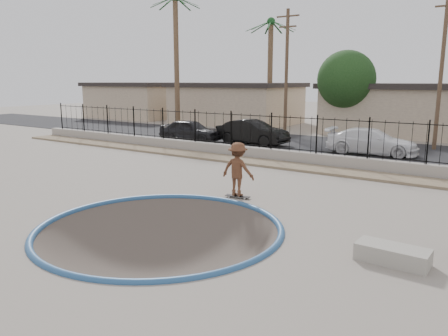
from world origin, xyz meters
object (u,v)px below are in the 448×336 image
Objects in this scene: car_c at (372,142)px; car_b at (252,132)px; car_a at (190,130)px; concrete_ledge at (392,254)px; skater at (238,172)px; skateboard at (238,196)px.

car_b is at bearing 87.77° from car_c.
car_a is 0.91× the size of car_b.
skater is at bearing 155.05° from concrete_ledge.
car_a reaches higher than skateboard.
car_c is (1.30, 12.00, 0.69)m from skateboard.
car_b is (4.19, 1.18, 0.05)m from car_a.
skater reaches higher than concrete_ledge.
car_c reaches higher than concrete_ledge.
skateboard is (-0.00, -0.00, -0.89)m from skater.
concrete_ledge is 18.97m from car_b.
car_c is at bearing 107.53° from concrete_ledge.
car_b is (-6.29, 11.69, -0.13)m from skater.
car_c is (11.78, 1.49, -0.02)m from car_a.
concrete_ledge is 15.51m from car_c.
car_b is at bearing -64.98° from skater.
concrete_ledge is at bearing -134.69° from car_a.
car_b is at bearing 130.27° from concrete_ledge.
skateboard is 0.19× the size of car_c.
skater is 0.40× the size of car_b.
car_c reaches higher than skateboard.
skater is 13.28m from car_b.
concrete_ledge is 21.15m from car_a.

